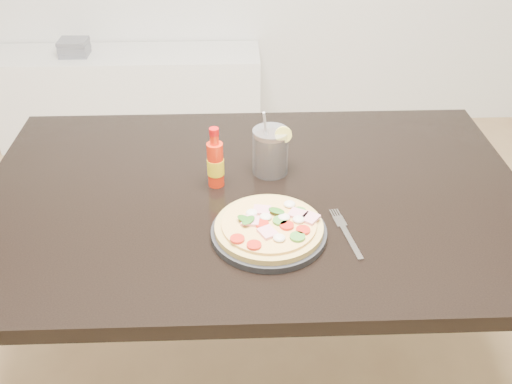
{
  "coord_description": "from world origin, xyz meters",
  "views": [
    {
      "loc": [
        -0.22,
        -0.81,
        1.57
      ],
      "look_at": [
        -0.18,
        0.28,
        0.83
      ],
      "focal_mm": 40.0,
      "sensor_mm": 36.0,
      "label": 1
    }
  ],
  "objects_px": {
    "dining_table": "(254,218)",
    "pizza": "(270,226)",
    "fork": "(345,232)",
    "media_console": "(131,97)",
    "cola_cup": "(271,152)",
    "hot_sauce_bottle": "(215,163)",
    "plate": "(269,233)"
  },
  "relations": [
    {
      "from": "dining_table",
      "to": "pizza",
      "type": "bearing_deg",
      "value": -80.76
    },
    {
      "from": "fork",
      "to": "media_console",
      "type": "relative_size",
      "value": 0.13
    },
    {
      "from": "pizza",
      "to": "fork",
      "type": "distance_m",
      "value": 0.18
    },
    {
      "from": "fork",
      "to": "cola_cup",
      "type": "bearing_deg",
      "value": 110.1
    },
    {
      "from": "hot_sauce_bottle",
      "to": "cola_cup",
      "type": "bearing_deg",
      "value": 22.43
    },
    {
      "from": "cola_cup",
      "to": "hot_sauce_bottle",
      "type": "bearing_deg",
      "value": -157.57
    },
    {
      "from": "plate",
      "to": "hot_sauce_bottle",
      "type": "relative_size",
      "value": 1.62
    },
    {
      "from": "cola_cup",
      "to": "fork",
      "type": "distance_m",
      "value": 0.32
    },
    {
      "from": "pizza",
      "to": "cola_cup",
      "type": "relative_size",
      "value": 1.34
    },
    {
      "from": "media_console",
      "to": "dining_table",
      "type": "bearing_deg",
      "value": -69.66
    },
    {
      "from": "fork",
      "to": "dining_table",
      "type": "bearing_deg",
      "value": 129.01
    },
    {
      "from": "hot_sauce_bottle",
      "to": "plate",
      "type": "bearing_deg",
      "value": -60.04
    },
    {
      "from": "fork",
      "to": "media_console",
      "type": "xyz_separation_m",
      "value": [
        -0.82,
        1.85,
        -0.5
      ]
    },
    {
      "from": "dining_table",
      "to": "media_console",
      "type": "distance_m",
      "value": 1.83
    },
    {
      "from": "plate",
      "to": "fork",
      "type": "distance_m",
      "value": 0.18
    },
    {
      "from": "plate",
      "to": "hot_sauce_bottle",
      "type": "distance_m",
      "value": 0.26
    },
    {
      "from": "media_console",
      "to": "plate",
      "type": "bearing_deg",
      "value": -70.75
    },
    {
      "from": "media_console",
      "to": "pizza",
      "type": "bearing_deg",
      "value": -70.69
    },
    {
      "from": "plate",
      "to": "cola_cup",
      "type": "relative_size",
      "value": 1.43
    },
    {
      "from": "hot_sauce_bottle",
      "to": "fork",
      "type": "xyz_separation_m",
      "value": [
        0.3,
        -0.21,
        -0.06
      ]
    },
    {
      "from": "dining_table",
      "to": "media_console",
      "type": "xyz_separation_m",
      "value": [
        -0.62,
        1.67,
        -0.42
      ]
    },
    {
      "from": "dining_table",
      "to": "plate",
      "type": "distance_m",
      "value": 0.2
    },
    {
      "from": "hot_sauce_bottle",
      "to": "pizza",
      "type": "bearing_deg",
      "value": -59.64
    },
    {
      "from": "dining_table",
      "to": "hot_sauce_bottle",
      "type": "relative_size",
      "value": 8.52
    },
    {
      "from": "plate",
      "to": "media_console",
      "type": "distance_m",
      "value": 2.03
    },
    {
      "from": "plate",
      "to": "hot_sauce_bottle",
      "type": "height_order",
      "value": "hot_sauce_bottle"
    },
    {
      "from": "cola_cup",
      "to": "media_console",
      "type": "distance_m",
      "value": 1.8
    },
    {
      "from": "media_console",
      "to": "fork",
      "type": "bearing_deg",
      "value": -65.97
    },
    {
      "from": "hot_sauce_bottle",
      "to": "fork",
      "type": "distance_m",
      "value": 0.38
    },
    {
      "from": "hot_sauce_bottle",
      "to": "media_console",
      "type": "bearing_deg",
      "value": 107.7
    },
    {
      "from": "cola_cup",
      "to": "pizza",
      "type": "bearing_deg",
      "value": -93.46
    },
    {
      "from": "plate",
      "to": "pizza",
      "type": "bearing_deg",
      "value": -3.93
    }
  ]
}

